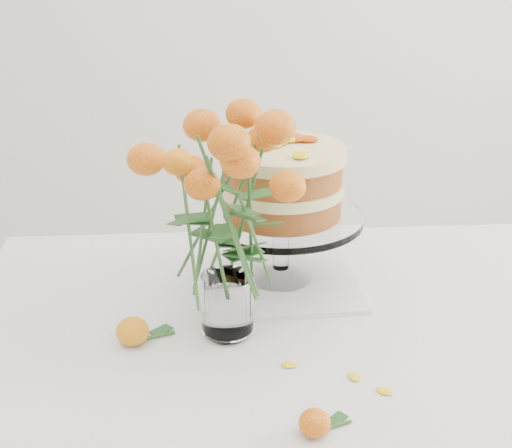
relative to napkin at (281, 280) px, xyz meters
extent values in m
cube|color=tan|center=(0.10, -0.20, -0.03)|extent=(1.40, 0.90, 0.04)
cylinder|color=tan|center=(-0.52, 0.17, -0.41)|extent=(0.06, 0.06, 0.71)
cube|color=white|center=(0.10, -0.20, -0.01)|extent=(1.42, 0.92, 0.01)
cube|color=white|center=(0.10, 0.26, -0.11)|extent=(1.42, 0.01, 0.20)
cube|color=white|center=(0.00, 0.00, 0.00)|extent=(0.32, 0.32, 0.01)
cylinder|color=white|center=(0.00, 0.00, 0.08)|extent=(0.03, 0.03, 0.10)
cylinder|color=white|center=(0.00, 0.00, 0.14)|extent=(0.32, 0.32, 0.01)
cylinder|color=#A46025|center=(0.00, 0.00, 0.17)|extent=(0.27, 0.27, 0.05)
cylinder|color=#FFE7A4|center=(0.00, 0.00, 0.20)|extent=(0.28, 0.28, 0.02)
cylinder|color=#A46025|center=(0.00, 0.00, 0.23)|extent=(0.27, 0.27, 0.05)
cylinder|color=#FFE7A4|center=(0.00, 0.00, 0.27)|extent=(0.28, 0.28, 0.02)
cylinder|color=white|center=(-0.11, -0.19, 0.00)|extent=(0.07, 0.07, 0.01)
cylinder|color=white|center=(-0.11, -0.19, 0.06)|extent=(0.09, 0.09, 0.10)
ellipsoid|color=orange|center=(-0.27, -0.21, 0.02)|extent=(0.06, 0.06, 0.05)
cylinder|color=#335F26|center=(-0.24, -0.20, 0.00)|extent=(0.07, 0.03, 0.01)
ellipsoid|color=#BB2709|center=(0.00, -0.47, 0.01)|extent=(0.05, 0.05, 0.04)
cylinder|color=#335F26|center=(0.03, -0.45, 0.00)|extent=(0.05, 0.02, 0.00)
ellipsoid|color=yellow|center=(-0.02, -0.30, 0.00)|extent=(0.03, 0.02, 0.00)
ellipsoid|color=yellow|center=(0.08, -0.34, 0.00)|extent=(0.03, 0.02, 0.00)
ellipsoid|color=yellow|center=(0.12, -0.38, 0.00)|extent=(0.03, 0.02, 0.00)
camera|label=1|loc=(-0.13, -1.27, 0.66)|focal=50.00mm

